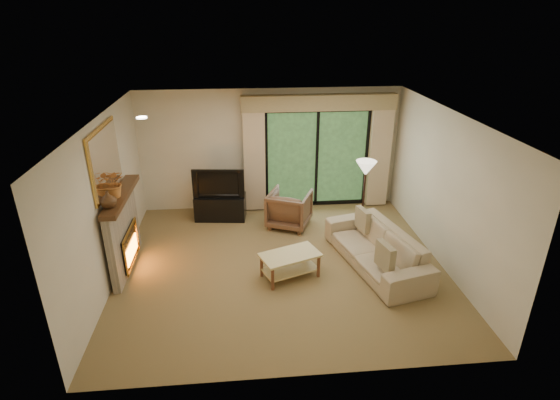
{
  "coord_description": "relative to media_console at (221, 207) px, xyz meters",
  "views": [
    {
      "loc": [
        -0.64,
        -6.43,
        4.09
      ],
      "look_at": [
        0.0,
        0.3,
        1.1
      ],
      "focal_mm": 28.0,
      "sensor_mm": 36.0,
      "label": 1
    }
  ],
  "objects": [
    {
      "name": "sofa",
      "position": [
        2.7,
        -2.09,
        0.07
      ],
      "size": [
        1.39,
        2.4,
        0.66
      ],
      "primitive_type": "imported",
      "rotation": [
        0.0,
        0.0,
        -1.33
      ],
      "color": "tan",
      "rests_on": "floor"
    },
    {
      "name": "armchair",
      "position": [
        1.4,
        -0.46,
        0.11
      ],
      "size": [
        1.04,
        1.06,
        0.74
      ],
      "primitive_type": "imported",
      "rotation": [
        0.0,
        0.0,
        2.74
      ],
      "color": "brown",
      "rests_on": "floor"
    },
    {
      "name": "cornice",
      "position": [
        2.1,
        0.41,
        2.06
      ],
      "size": [
        3.2,
        0.24,
        0.32
      ],
      "primitive_type": "cube",
      "color": "tan",
      "rests_on": "wall_back"
    },
    {
      "name": "curtain_right",
      "position": [
        3.45,
        0.39,
        0.94
      ],
      "size": [
        0.45,
        0.18,
        2.35
      ],
      "primitive_type": "cube",
      "color": "#D0B38D",
      "rests_on": "floor"
    },
    {
      "name": "floor_lamp",
      "position": [
        2.8,
        -0.81,
        0.47
      ],
      "size": [
        0.51,
        0.51,
        1.46
      ],
      "primitive_type": null,
      "rotation": [
        0.0,
        0.0,
        0.37
      ],
      "color": "#F0E7C7",
      "rests_on": "floor"
    },
    {
      "name": "wall_front",
      "position": [
        1.1,
        -4.45,
        1.04
      ],
      "size": [
        5.0,
        0.0,
        5.0
      ],
      "primitive_type": "plane",
      "rotation": [
        -1.57,
        0.0,
        0.0
      ],
      "color": "beige",
      "rests_on": "ground"
    },
    {
      "name": "coffee_table",
      "position": [
        1.2,
        -2.31,
        -0.05
      ],
      "size": [
        1.07,
        0.82,
        0.43
      ],
      "primitive_type": null,
      "rotation": [
        0.0,
        0.0,
        0.36
      ],
      "color": "#D4BE79",
      "rests_on": "floor"
    },
    {
      "name": "mirror",
      "position": [
        -1.62,
        -1.75,
        1.69
      ],
      "size": [
        0.07,
        1.45,
        1.02
      ],
      "primitive_type": null,
      "color": "gold",
      "rests_on": "wall_left"
    },
    {
      "name": "wall_right",
      "position": [
        3.85,
        -1.95,
        1.04
      ],
      "size": [
        0.0,
        5.0,
        5.0
      ],
      "primitive_type": "plane",
      "rotation": [
        1.57,
        0.0,
        -1.57
      ],
      "color": "beige",
      "rests_on": "ground"
    },
    {
      "name": "ceiling",
      "position": [
        1.1,
        -1.95,
        2.34
      ],
      "size": [
        5.5,
        5.5,
        0.0
      ],
      "primitive_type": "plane",
      "rotation": [
        3.14,
        0.0,
        0.0
      ],
      "color": "white",
      "rests_on": "ground"
    },
    {
      "name": "curtain_left",
      "position": [
        0.75,
        0.39,
        0.94
      ],
      "size": [
        0.45,
        0.18,
        2.35
      ],
      "primitive_type": "cube",
      "color": "#D0B38D",
      "rests_on": "floor"
    },
    {
      "name": "pillow_near",
      "position": [
        2.63,
        -2.74,
        0.3
      ],
      "size": [
        0.21,
        0.44,
        0.42
      ],
      "primitive_type": "cube",
      "rotation": [
        0.0,
        0.0,
        0.24
      ],
      "color": "brown",
      "rests_on": "sofa"
    },
    {
      "name": "vase",
      "position": [
        -1.51,
        -2.28,
        1.24
      ],
      "size": [
        0.28,
        0.28,
        0.26
      ],
      "primitive_type": "imported",
      "rotation": [
        0.0,
        0.0,
        0.14
      ],
      "color": "#452A16",
      "rests_on": "fireplace"
    },
    {
      "name": "wall_left",
      "position": [
        -1.65,
        -1.95,
        1.04
      ],
      "size": [
        0.0,
        5.0,
        5.0
      ],
      "primitive_type": "plane",
      "rotation": [
        1.57,
        0.0,
        1.57
      ],
      "color": "beige",
      "rests_on": "ground"
    },
    {
      "name": "fireplace",
      "position": [
        -1.53,
        -1.75,
        0.43
      ],
      "size": [
        0.24,
        1.7,
        1.37
      ],
      "primitive_type": null,
      "color": "gray",
      "rests_on": "floor"
    },
    {
      "name": "media_console",
      "position": [
        0.0,
        0.0,
        0.0
      ],
      "size": [
        1.08,
        0.58,
        0.52
      ],
      "primitive_type": "cube",
      "rotation": [
        0.0,
        0.0,
        -0.11
      ],
      "color": "black",
      "rests_on": "floor"
    },
    {
      "name": "tv",
      "position": [
        0.0,
        -0.0,
        0.56
      ],
      "size": [
        1.07,
        0.25,
        0.61
      ],
      "primitive_type": "imported",
      "rotation": [
        0.0,
        0.0,
        -0.11
      ],
      "color": "black",
      "rests_on": "media_console"
    },
    {
      "name": "pillow_far",
      "position": [
        2.63,
        -1.44,
        0.3
      ],
      "size": [
        0.2,
        0.41,
        0.4
      ],
      "primitive_type": "cube",
      "rotation": [
        0.0,
        0.0,
        0.24
      ],
      "color": "brown",
      "rests_on": "sofa"
    },
    {
      "name": "wall_back",
      "position": [
        1.1,
        0.55,
        1.04
      ],
      "size": [
        5.0,
        0.0,
        5.0
      ],
      "primitive_type": "plane",
      "rotation": [
        1.57,
        0.0,
        0.0
      ],
      "color": "beige",
      "rests_on": "ground"
    },
    {
      "name": "sliding_door",
      "position": [
        2.1,
        0.5,
        0.84
      ],
      "size": [
        2.26,
        0.1,
        2.16
      ],
      "primitive_type": null,
      "color": "black",
      "rests_on": "floor"
    },
    {
      "name": "branches",
      "position": [
        -1.51,
        -1.9,
        1.35
      ],
      "size": [
        0.45,
        0.4,
        0.47
      ],
      "primitive_type": "imported",
      "rotation": [
        0.0,
        0.0,
        -0.09
      ],
      "color": "#C17533",
      "rests_on": "fireplace"
    },
    {
      "name": "floor",
      "position": [
        1.1,
        -1.95,
        -0.26
      ],
      "size": [
        5.5,
        5.5,
        0.0
      ],
      "primitive_type": "plane",
      "color": "olive",
      "rests_on": "ground"
    }
  ]
}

